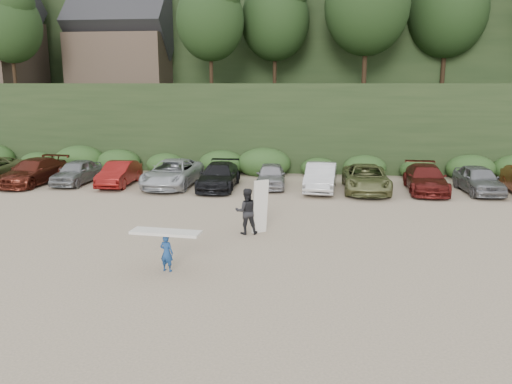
# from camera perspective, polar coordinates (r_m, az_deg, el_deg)

# --- Properties ---
(ground) EXTENTS (120.00, 120.00, 0.00)m
(ground) POSITION_cam_1_polar(r_m,az_deg,el_deg) (19.87, -6.39, -5.37)
(ground) COLOR tan
(ground) RESTS_ON ground
(hillside_backdrop) EXTENTS (90.00, 41.50, 28.00)m
(hillside_backdrop) POSITION_cam_1_polar(r_m,az_deg,el_deg) (54.80, 1.88, 17.78)
(hillside_backdrop) COLOR black
(hillside_backdrop) RESTS_ON ground
(parked_cars) EXTENTS (39.73, 5.91, 1.64)m
(parked_cars) POSITION_cam_1_polar(r_m,az_deg,el_deg) (29.77, -7.90, 2.04)
(parked_cars) COLOR #AAABAF
(parked_cars) RESTS_ON ground
(child_surfer) EXTENTS (2.33, 0.84, 1.37)m
(child_surfer) POSITION_cam_1_polar(r_m,az_deg,el_deg) (16.47, -10.22, -5.86)
(child_surfer) COLOR navy
(child_surfer) RESTS_ON ground
(adult_surfer) EXTENTS (1.42, 0.90, 2.23)m
(adult_surfer) POSITION_cam_1_polar(r_m,az_deg,el_deg) (20.20, -0.95, -2.16)
(adult_surfer) COLOR black
(adult_surfer) RESTS_ON ground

